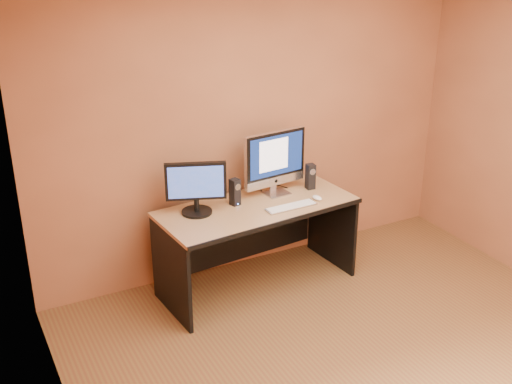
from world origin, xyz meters
The scene contains 11 objects.
floor centered at (0.00, 0.00, 0.00)m, with size 4.00×4.00×0.00m, color brown.
walls centered at (0.00, 0.00, 1.30)m, with size 4.00×4.00×2.60m, color #A66542, non-canonical shape.
desk centered at (-0.21, 1.55, 0.38)m, with size 1.65×0.72×0.76m, color tan, non-canonical shape.
imac centered at (0.06, 1.69, 1.05)m, with size 0.59×0.22×0.57m, color silver, non-canonical shape.
second_monitor centered at (-0.71, 1.64, 0.98)m, with size 0.49×0.25×0.43m, color black, non-canonical shape.
speaker_left centered at (-0.36, 1.65, 0.88)m, with size 0.07×0.07×0.23m, color black, non-canonical shape.
speaker_right centered at (0.38, 1.66, 0.88)m, with size 0.07×0.07×0.23m, color black, non-canonical shape.
keyboard centered at (0.02, 1.38, 0.77)m, with size 0.44×0.12×0.02m, color #B6B5BA.
mouse centered at (0.30, 1.42, 0.78)m, with size 0.06×0.11×0.04m, color white.
cable_a centered at (0.15, 1.86, 0.77)m, with size 0.01×0.01×0.23m, color black.
cable_b centered at (-0.02, 1.83, 0.77)m, with size 0.01×0.01×0.19m, color black.
Camera 1 is at (-2.45, -2.74, 2.94)m, focal length 45.00 mm.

